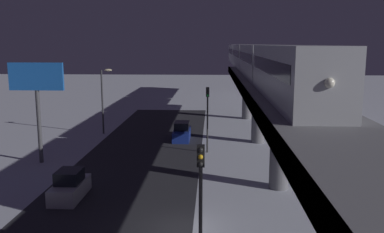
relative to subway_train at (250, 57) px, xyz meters
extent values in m
plane|color=silver|center=(6.64, 32.34, -8.77)|extent=(240.00, 240.00, 0.00)
cube|color=#28282D|center=(11.47, 32.34, -8.77)|extent=(11.00, 86.10, 0.01)
cube|color=slate|center=(0.00, 32.34, -2.18)|extent=(5.00, 86.10, 0.80)
cube|color=#38383D|center=(2.38, 32.34, -2.18)|extent=(0.24, 84.38, 0.80)
cylinder|color=slate|center=(0.00, -3.54, -5.67)|extent=(1.40, 1.40, 6.19)
cylinder|color=slate|center=(0.00, 10.81, -5.67)|extent=(1.40, 1.40, 6.19)
cylinder|color=slate|center=(0.00, 25.16, -5.67)|extent=(1.40, 1.40, 6.19)
cube|color=#B7BABF|center=(0.00, 27.90, -0.08)|extent=(2.90, 18.00, 3.40)
cube|color=black|center=(0.00, 27.90, 0.33)|extent=(2.94, 16.20, 0.90)
cube|color=#B7BABF|center=(0.00, 9.30, -0.08)|extent=(2.90, 18.00, 3.40)
cube|color=black|center=(0.00, 9.30, 0.33)|extent=(2.94, 16.20, 0.90)
cube|color=#B7BABF|center=(0.00, -9.30, -0.08)|extent=(2.90, 18.00, 3.40)
cube|color=black|center=(0.00, -9.30, 0.33)|extent=(2.94, 16.20, 0.90)
cube|color=#B7BABF|center=(0.00, -27.90, -0.08)|extent=(2.90, 18.00, 3.40)
cube|color=black|center=(0.00, -27.90, 0.33)|extent=(2.94, 16.20, 0.90)
sphere|color=white|center=(0.00, 36.95, 0.09)|extent=(0.44, 0.44, 0.44)
cube|color=navy|center=(8.27, 9.79, -8.22)|extent=(1.80, 4.65, 1.10)
cube|color=black|center=(8.27, 9.79, -7.23)|extent=(1.58, 2.23, 0.87)
cube|color=#B2B2B7|center=(14.67, 27.86, -8.22)|extent=(1.80, 4.08, 1.10)
cube|color=black|center=(14.67, 27.86, -7.23)|extent=(1.58, 1.96, 0.87)
cylinder|color=#2D2D2D|center=(5.37, 38.12, -6.02)|extent=(0.16, 0.16, 5.50)
cube|color=black|center=(5.37, 38.12, -2.82)|extent=(0.32, 0.32, 0.90)
sphere|color=black|center=(5.37, 38.30, -2.52)|extent=(0.20, 0.20, 0.20)
sphere|color=yellow|center=(5.37, 38.30, -2.82)|extent=(0.20, 0.20, 0.20)
sphere|color=black|center=(5.37, 38.30, -3.12)|extent=(0.20, 0.20, 0.20)
cylinder|color=#2D2D2D|center=(5.37, 15.30, -6.02)|extent=(0.16, 0.16, 5.50)
cube|color=black|center=(5.37, 15.30, -2.82)|extent=(0.32, 0.32, 0.90)
sphere|color=black|center=(5.37, 15.48, -2.52)|extent=(0.20, 0.20, 0.20)
sphere|color=black|center=(5.37, 15.48, -2.82)|extent=(0.20, 0.20, 0.20)
sphere|color=#19E53F|center=(5.37, 15.48, -3.12)|extent=(0.20, 0.20, 0.20)
cylinder|color=#4C4C51|center=(20.20, 19.49, -5.52)|extent=(0.36, 0.36, 6.50)
cube|color=blue|center=(20.20, 19.49, -1.07)|extent=(4.80, 0.30, 2.40)
cylinder|color=#38383D|center=(17.77, 7.34, -5.02)|extent=(0.20, 0.20, 7.50)
ellipsoid|color=#F4E5B2|center=(16.97, 7.34, -1.27)|extent=(0.90, 0.44, 0.30)
camera|label=1|loc=(4.92, 54.47, 1.70)|focal=38.54mm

